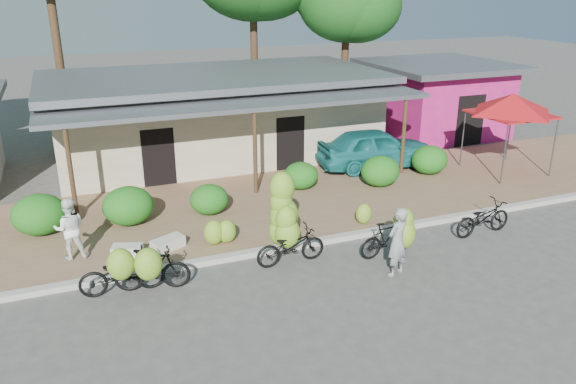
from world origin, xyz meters
The scene contains 26 objects.
ground centered at (0.00, 0.00, 0.00)m, with size 100.00×100.00×0.00m, color #494644.
sidewalk centered at (0.00, 5.00, 0.06)m, with size 60.00×6.00×0.12m, color olive.
curb centered at (0.00, 2.00, 0.07)m, with size 60.00×0.25×0.15m, color #A8A399.
shop_main centered at (0.00, 10.93, 1.72)m, with size 13.00×8.50×3.35m.
shop_pink centered at (10.50, 10.99, 1.67)m, with size 6.00×6.00×3.25m.
tree_near_right centered at (7.31, 14.61, 5.88)m, with size 4.82×4.67×7.67m.
hedge_0 centered at (-6.55, 5.23, 0.69)m, with size 1.46×1.31×1.14m, color #135413.
hedge_1 centered at (-4.21, 5.01, 0.68)m, with size 1.43×1.29×1.12m, color #135413.
hedge_2 centered at (-1.87, 4.91, 0.57)m, with size 1.16×1.05×0.91m, color #135413.
hedge_3 centered at (1.53, 5.91, 0.58)m, with size 1.18×1.06×0.92m, color #135413.
hedge_4 centered at (4.15, 5.17, 0.64)m, with size 1.34×1.21×1.05m, color #135413.
hedge_5 centered at (6.48, 5.65, 0.64)m, with size 1.33×1.20×1.04m, color #135413.
red_canopy centered at (9.24, 4.89, 2.61)m, with size 3.50×3.50×2.86m.
bike_far_left centered at (-4.81, 1.26, 0.57)m, with size 1.92×1.27×1.41m.
bike_left centered at (-4.17, 1.11, 0.62)m, with size 1.79×1.32×1.36m.
bike_center centered at (-0.73, 1.53, 0.89)m, with size 1.83×1.21×2.26m.
bike_right centered at (1.76, 0.51, 0.67)m, with size 1.62×1.20×1.54m.
bike_far_right centered at (4.92, 0.89, 0.49)m, with size 1.89×0.77×0.97m.
loose_banana_a centered at (-2.28, 2.80, 0.46)m, with size 0.55×0.46×0.68m, color #7BB42D.
loose_banana_b centered at (-1.94, 2.79, 0.44)m, with size 0.51×0.43×0.64m, color #7BB42D.
loose_banana_c centered at (2.07, 2.54, 0.42)m, with size 0.48×0.41×0.61m, color #7BB42D.
sack_near centered at (-3.47, 2.98, 0.27)m, with size 0.85×0.40×0.30m, color beige.
sack_far centered at (-4.51, 2.98, 0.26)m, with size 0.75×0.38×0.28m, color beige.
vendor centered at (1.43, -0.21, 0.87)m, with size 0.63×0.42×1.74m, color gray.
bystander centered at (-5.79, 3.38, 0.92)m, with size 0.77×0.60×1.59m, color white.
teal_van centered at (5.05, 7.00, 0.87)m, with size 1.77×4.41×1.50m, color #186D6F.
Camera 1 is at (-5.47, -10.46, 6.65)m, focal length 35.00 mm.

